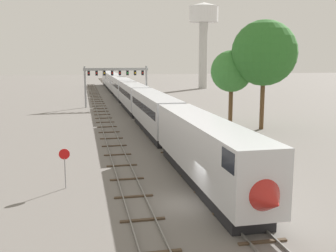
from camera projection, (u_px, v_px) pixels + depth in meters
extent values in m
plane|color=slate|center=(192.00, 204.00, 25.52)|extent=(400.00, 400.00, 0.00)
cube|color=slate|center=(121.00, 102.00, 83.59)|extent=(0.07, 200.00, 0.16)
cube|color=slate|center=(128.00, 102.00, 83.89)|extent=(0.07, 200.00, 0.16)
cube|color=#473828|center=(263.00, 242.00, 20.14)|extent=(2.60, 0.24, 0.10)
cube|color=#473828|center=(233.00, 212.00, 24.00)|extent=(2.60, 0.24, 0.10)
cube|color=#473828|center=(212.00, 191.00, 27.85)|extent=(2.60, 0.24, 0.10)
cube|color=#473828|center=(196.00, 175.00, 31.71)|extent=(2.60, 0.24, 0.10)
cube|color=#473828|center=(184.00, 162.00, 35.56)|extent=(2.60, 0.24, 0.10)
cube|color=#473828|center=(174.00, 152.00, 39.42)|extent=(2.60, 0.24, 0.10)
cube|color=#473828|center=(165.00, 143.00, 43.27)|extent=(2.60, 0.24, 0.10)
cube|color=#473828|center=(158.00, 136.00, 47.12)|extent=(2.60, 0.24, 0.10)
cube|color=#473828|center=(153.00, 130.00, 50.98)|extent=(2.60, 0.24, 0.10)
cube|color=#473828|center=(147.00, 125.00, 54.83)|extent=(2.60, 0.24, 0.10)
cube|color=#473828|center=(143.00, 121.00, 58.69)|extent=(2.60, 0.24, 0.10)
cube|color=#473828|center=(139.00, 117.00, 62.54)|extent=(2.60, 0.24, 0.10)
cube|color=#473828|center=(136.00, 114.00, 66.40)|extent=(2.60, 0.24, 0.10)
cube|color=#473828|center=(133.00, 110.00, 70.25)|extent=(2.60, 0.24, 0.10)
cube|color=#473828|center=(130.00, 108.00, 74.11)|extent=(2.60, 0.24, 0.10)
cube|color=#473828|center=(128.00, 105.00, 77.96)|extent=(2.60, 0.24, 0.10)
cube|color=#473828|center=(125.00, 103.00, 81.82)|extent=(2.60, 0.24, 0.10)
cube|color=#473828|center=(123.00, 101.00, 85.67)|extent=(2.60, 0.24, 0.10)
cube|color=#473828|center=(122.00, 99.00, 89.52)|extent=(2.60, 0.24, 0.10)
cube|color=#473828|center=(120.00, 97.00, 93.38)|extent=(2.60, 0.24, 0.10)
cube|color=#473828|center=(118.00, 96.00, 97.23)|extent=(2.60, 0.24, 0.10)
cube|color=#473828|center=(117.00, 94.00, 101.09)|extent=(2.60, 0.24, 0.10)
cube|color=#473828|center=(116.00, 93.00, 104.94)|extent=(2.60, 0.24, 0.10)
cube|color=#473828|center=(114.00, 92.00, 108.80)|extent=(2.60, 0.24, 0.10)
cube|color=#473828|center=(113.00, 91.00, 112.65)|extent=(2.60, 0.24, 0.10)
cube|color=#473828|center=(112.00, 90.00, 116.51)|extent=(2.60, 0.24, 0.10)
cube|color=#473828|center=(111.00, 89.00, 120.36)|extent=(2.60, 0.24, 0.10)
cube|color=#473828|center=(110.00, 88.00, 124.22)|extent=(2.60, 0.24, 0.10)
cube|color=#473828|center=(109.00, 87.00, 128.07)|extent=(2.60, 0.24, 0.10)
cube|color=#473828|center=(108.00, 86.00, 131.92)|extent=(2.60, 0.24, 0.10)
cube|color=#473828|center=(108.00, 85.00, 135.78)|extent=(2.60, 0.24, 0.10)
cube|color=#473828|center=(107.00, 84.00, 139.63)|extent=(2.60, 0.24, 0.10)
cube|color=#473828|center=(106.00, 84.00, 143.49)|extent=(2.60, 0.24, 0.10)
cube|color=#473828|center=(106.00, 83.00, 147.34)|extent=(2.60, 0.24, 0.10)
cube|color=#473828|center=(105.00, 82.00, 151.20)|extent=(2.60, 0.24, 0.10)
cube|color=#473828|center=(104.00, 82.00, 155.05)|extent=(2.60, 0.24, 0.10)
cube|color=#473828|center=(104.00, 81.00, 158.91)|extent=(2.60, 0.24, 0.10)
cube|color=#473828|center=(103.00, 80.00, 162.76)|extent=(2.60, 0.24, 0.10)
cube|color=#473828|center=(103.00, 80.00, 166.62)|extent=(2.60, 0.24, 0.10)
cube|color=#473828|center=(102.00, 79.00, 170.47)|extent=(2.60, 0.24, 0.10)
cube|color=#473828|center=(102.00, 79.00, 174.32)|extent=(2.60, 0.24, 0.10)
cube|color=#473828|center=(101.00, 79.00, 178.18)|extent=(2.60, 0.24, 0.10)
cube|color=slate|center=(98.00, 116.00, 63.17)|extent=(0.07, 160.00, 0.16)
cube|color=slate|center=(108.00, 116.00, 63.47)|extent=(0.07, 160.00, 0.16)
cube|color=#473828|center=(143.00, 220.00, 22.86)|extent=(2.60, 0.24, 0.10)
cube|color=#473828|center=(134.00, 197.00, 26.71)|extent=(2.60, 0.24, 0.10)
cube|color=#473828|center=(127.00, 179.00, 30.57)|extent=(2.60, 0.24, 0.10)
cube|color=#473828|center=(122.00, 165.00, 34.42)|extent=(2.60, 0.24, 0.10)
cube|color=#473828|center=(118.00, 155.00, 38.27)|extent=(2.60, 0.24, 0.10)
cube|color=#473828|center=(114.00, 146.00, 42.13)|extent=(2.60, 0.24, 0.10)
cube|color=#473828|center=(111.00, 138.00, 45.98)|extent=(2.60, 0.24, 0.10)
cube|color=#473828|center=(109.00, 132.00, 49.84)|extent=(2.60, 0.24, 0.10)
cube|color=#473828|center=(107.00, 127.00, 53.69)|extent=(2.60, 0.24, 0.10)
cube|color=#473828|center=(105.00, 122.00, 57.55)|extent=(2.60, 0.24, 0.10)
cube|color=#473828|center=(104.00, 118.00, 61.40)|extent=(2.60, 0.24, 0.10)
cube|color=#473828|center=(102.00, 115.00, 65.26)|extent=(2.60, 0.24, 0.10)
cube|color=#473828|center=(101.00, 111.00, 69.11)|extent=(2.60, 0.24, 0.10)
cube|color=#473828|center=(100.00, 109.00, 72.97)|extent=(2.60, 0.24, 0.10)
cube|color=#473828|center=(99.00, 106.00, 76.82)|extent=(2.60, 0.24, 0.10)
cube|color=#473828|center=(98.00, 104.00, 80.67)|extent=(2.60, 0.24, 0.10)
cube|color=#473828|center=(97.00, 102.00, 84.53)|extent=(2.60, 0.24, 0.10)
cube|color=#473828|center=(97.00, 100.00, 88.38)|extent=(2.60, 0.24, 0.10)
cube|color=#473828|center=(96.00, 98.00, 92.24)|extent=(2.60, 0.24, 0.10)
cube|color=#473828|center=(95.00, 96.00, 96.09)|extent=(2.60, 0.24, 0.10)
cube|color=#473828|center=(95.00, 95.00, 99.95)|extent=(2.60, 0.24, 0.10)
cube|color=#473828|center=(94.00, 93.00, 103.80)|extent=(2.60, 0.24, 0.10)
cube|color=#473828|center=(94.00, 92.00, 107.66)|extent=(2.60, 0.24, 0.10)
cube|color=#473828|center=(93.00, 91.00, 111.51)|extent=(2.60, 0.24, 0.10)
cube|color=#473828|center=(93.00, 90.00, 115.37)|extent=(2.60, 0.24, 0.10)
cube|color=#473828|center=(93.00, 89.00, 119.22)|extent=(2.60, 0.24, 0.10)
cube|color=#473828|center=(92.00, 88.00, 123.07)|extent=(2.60, 0.24, 0.10)
cube|color=#473828|center=(92.00, 87.00, 126.93)|extent=(2.60, 0.24, 0.10)
cube|color=#473828|center=(91.00, 86.00, 130.78)|extent=(2.60, 0.24, 0.10)
cube|color=#473828|center=(91.00, 85.00, 134.64)|extent=(2.60, 0.24, 0.10)
cube|color=#473828|center=(91.00, 84.00, 138.49)|extent=(2.60, 0.24, 0.10)
cube|color=silver|center=(205.00, 145.00, 29.25)|extent=(3.00, 19.90, 3.80)
cone|color=#B2231E|center=(266.00, 197.00, 19.54)|extent=(2.88, 2.60, 2.88)
cube|color=black|center=(256.00, 159.00, 20.63)|extent=(3.04, 1.80, 1.10)
cube|color=black|center=(204.00, 177.00, 29.66)|extent=(2.52, 17.91, 1.00)
cube|color=#B7BABF|center=(154.00, 109.00, 49.39)|extent=(3.00, 19.90, 3.80)
cube|color=black|center=(154.00, 106.00, 49.32)|extent=(3.04, 18.31, 0.90)
cube|color=black|center=(154.00, 129.00, 49.79)|extent=(2.52, 17.91, 1.00)
cube|color=#B7BABF|center=(133.00, 94.00, 69.53)|extent=(3.00, 19.90, 3.80)
cube|color=black|center=(133.00, 92.00, 69.46)|extent=(3.04, 18.31, 0.90)
cube|color=black|center=(133.00, 108.00, 69.93)|extent=(2.52, 17.91, 1.00)
cube|color=#B7BABF|center=(121.00, 86.00, 89.67)|extent=(3.00, 19.90, 3.80)
cube|color=black|center=(121.00, 84.00, 89.60)|extent=(3.04, 18.31, 0.90)
cube|color=black|center=(121.00, 97.00, 90.07)|extent=(2.52, 17.91, 1.00)
cube|color=#B7BABF|center=(114.00, 81.00, 109.81)|extent=(3.00, 19.90, 3.80)
cube|color=black|center=(114.00, 79.00, 109.74)|extent=(3.04, 18.31, 0.90)
cube|color=black|center=(114.00, 90.00, 110.21)|extent=(2.52, 17.91, 1.00)
cube|color=#B7BABF|center=(109.00, 77.00, 129.95)|extent=(3.00, 19.90, 3.80)
cube|color=black|center=(108.00, 76.00, 129.88)|extent=(3.04, 18.31, 0.90)
cube|color=black|center=(109.00, 85.00, 130.35)|extent=(2.52, 17.91, 1.00)
cylinder|color=#999BA0|center=(85.00, 87.00, 74.23)|extent=(0.36, 0.36, 7.66)
cylinder|color=#999BA0|center=(146.00, 86.00, 76.62)|extent=(0.36, 0.36, 7.66)
cube|color=#999BA0|center=(116.00, 69.00, 74.88)|extent=(12.10, 0.36, 0.50)
cube|color=black|center=(89.00, 73.00, 74.00)|extent=(0.44, 0.32, 0.90)
sphere|color=red|center=(89.00, 73.00, 73.82)|extent=(0.28, 0.28, 0.28)
cube|color=black|center=(97.00, 73.00, 74.30)|extent=(0.44, 0.32, 0.90)
sphere|color=red|center=(97.00, 73.00, 74.12)|extent=(0.28, 0.28, 0.28)
cube|color=black|center=(104.00, 73.00, 74.60)|extent=(0.44, 0.32, 0.90)
sphere|color=yellow|center=(104.00, 73.00, 74.42)|extent=(0.28, 0.28, 0.28)
cube|color=black|center=(112.00, 73.00, 74.90)|extent=(0.44, 0.32, 0.90)
sphere|color=red|center=(112.00, 73.00, 74.72)|extent=(0.28, 0.28, 0.28)
cube|color=black|center=(120.00, 73.00, 75.20)|extent=(0.44, 0.32, 0.90)
sphere|color=red|center=(120.00, 73.00, 75.01)|extent=(0.28, 0.28, 0.28)
cube|color=black|center=(127.00, 73.00, 75.50)|extent=(0.44, 0.32, 0.90)
sphere|color=green|center=(128.00, 73.00, 75.31)|extent=(0.28, 0.28, 0.28)
cube|color=black|center=(135.00, 73.00, 75.79)|extent=(0.44, 0.32, 0.90)
sphere|color=yellow|center=(135.00, 73.00, 75.61)|extent=(0.28, 0.28, 0.28)
cube|color=black|center=(143.00, 73.00, 76.09)|extent=(0.44, 0.32, 0.90)
sphere|color=red|center=(143.00, 73.00, 75.91)|extent=(0.28, 0.28, 0.28)
cylinder|color=beige|center=(203.00, 56.00, 119.78)|extent=(2.60, 2.60, 19.53)
cylinder|color=white|center=(204.00, 14.00, 117.75)|extent=(8.47, 8.47, 4.49)
cone|color=white|center=(204.00, 4.00, 117.27)|extent=(8.63, 8.63, 1.20)
cylinder|color=gray|center=(65.00, 173.00, 28.40)|extent=(0.08, 0.08, 2.20)
cylinder|color=red|center=(64.00, 154.00, 28.15)|extent=(0.76, 0.03, 0.76)
cylinder|color=brown|center=(231.00, 106.00, 53.74)|extent=(0.56, 0.56, 5.51)
sphere|color=#387A33|center=(232.00, 71.00, 52.95)|extent=(5.51, 5.51, 5.51)
cylinder|color=brown|center=(262.00, 103.00, 51.77)|extent=(0.56, 0.56, 6.88)
sphere|color=#2D6B28|center=(264.00, 53.00, 50.70)|extent=(8.32, 8.32, 8.32)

